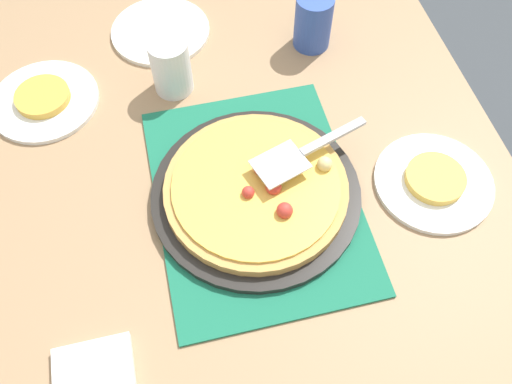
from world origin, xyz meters
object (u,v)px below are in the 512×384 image
(plate_near_left, at_px, (45,101))
(cup_corner, at_px, (313,22))
(pizza_pan, at_px, (256,194))
(served_slice_left, at_px, (42,97))
(plate_far_right, at_px, (433,182))
(napkin_stack, at_px, (94,380))
(pizza_server, at_px, (303,152))
(cup_near, at_px, (171,66))
(plate_side, at_px, (161,31))
(served_slice_right, at_px, (435,178))
(pizza, at_px, (257,188))

(plate_near_left, bearing_deg, cup_corner, 94.04)
(pizza_pan, xyz_separation_m, served_slice_left, (-0.32, -0.37, 0.01))
(plate_far_right, xyz_separation_m, napkin_stack, (0.22, -0.64, 0.00))
(pizza_pan, xyz_separation_m, pizza_server, (-0.03, 0.09, 0.06))
(cup_corner, bearing_deg, cup_near, -79.26)
(plate_side, relative_size, pizza_server, 0.95)
(served_slice_right, bearing_deg, pizza_pan, -97.96)
(plate_near_left, bearing_deg, napkin_stack, 5.60)
(plate_far_right, bearing_deg, pizza_pan, -97.96)
(pizza_pan, height_order, pizza, pizza)
(served_slice_left, distance_m, cup_corner, 0.58)
(pizza, bearing_deg, plate_far_right, 82.09)
(served_slice_right, distance_m, cup_near, 0.56)
(pizza_pan, bearing_deg, pizza, 72.12)
(pizza, xyz_separation_m, pizza_server, (-0.03, 0.09, 0.04))
(plate_far_right, distance_m, served_slice_right, 0.01)
(pizza_pan, relative_size, cup_corner, 3.17)
(pizza, xyz_separation_m, plate_far_right, (0.05, 0.33, -0.03))
(cup_near, bearing_deg, plate_near_left, -94.03)
(served_slice_left, xyz_separation_m, served_slice_right, (0.37, 0.70, 0.00))
(cup_corner, relative_size, pizza_server, 0.52)
(plate_far_right, bearing_deg, napkin_stack, -71.39)
(pizza_pan, distance_m, pizza_server, 0.11)
(pizza_server, bearing_deg, plate_near_left, -122.23)
(plate_near_left, height_order, served_slice_right, served_slice_right)
(pizza_pan, relative_size, cup_near, 3.17)
(pizza_pan, height_order, plate_side, pizza_pan)
(pizza, bearing_deg, plate_near_left, -131.09)
(served_slice_left, xyz_separation_m, cup_corner, (-0.04, 0.58, 0.04))
(served_slice_right, relative_size, pizza_server, 0.48)
(served_slice_left, height_order, cup_near, cup_near)
(pizza_pan, distance_m, cup_near, 0.32)
(served_slice_right, xyz_separation_m, napkin_stack, (0.22, -0.64, -0.01))
(plate_near_left, height_order, plate_side, same)
(pizza_server, distance_m, napkin_stack, 0.50)
(pizza_pan, bearing_deg, plate_far_right, 82.04)
(plate_near_left, height_order, pizza_server, pizza_server)
(cup_corner, bearing_deg, plate_far_right, 15.90)
(napkin_stack, bearing_deg, served_slice_left, -174.40)
(plate_near_left, relative_size, pizza_server, 0.95)
(plate_far_right, relative_size, plate_side, 1.00)
(served_slice_left, height_order, napkin_stack, served_slice_left)
(pizza, height_order, pizza_server, pizza_server)
(napkin_stack, bearing_deg, plate_side, 164.56)
(napkin_stack, bearing_deg, pizza_server, 125.91)
(served_slice_left, bearing_deg, cup_near, 85.97)
(served_slice_right, relative_size, cup_near, 0.92)
(cup_near, relative_size, cup_corner, 1.00)
(plate_near_left, distance_m, cup_near, 0.27)
(plate_side, height_order, served_slice_left, served_slice_left)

